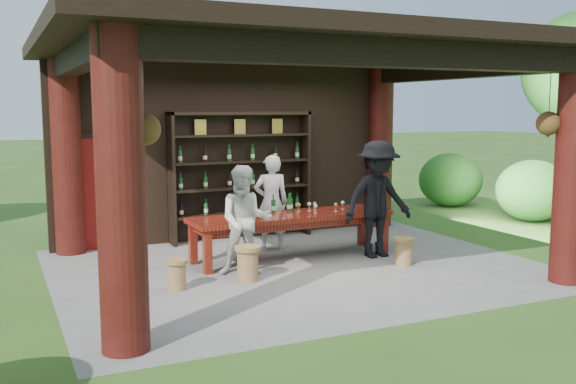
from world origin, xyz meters
name	(u,v)px	position (x,y,z in m)	size (l,w,h in m)	color
ground	(299,267)	(0.00, 0.00, 0.00)	(90.00, 90.00, 0.00)	#2D5119
pavilion	(287,131)	(-0.01, 0.43, 2.13)	(7.50, 6.00, 3.60)	slate
wine_shelf	(241,176)	(-0.03, 2.45, 1.22)	(2.76, 0.42, 2.43)	black
tasting_table	(292,221)	(0.17, 0.60, 0.63)	(3.49, 1.00, 0.75)	#57100C
stool_near_left	(248,262)	(-1.02, -0.42, 0.27)	(0.39, 0.39, 0.51)	olive
stool_near_right	(404,251)	(1.58, -0.59, 0.24)	(0.34, 0.34, 0.45)	olive
stool_far_left	(177,274)	(-2.08, -0.44, 0.23)	(0.32, 0.32, 0.43)	olive
host	(271,202)	(0.12, 1.36, 0.84)	(0.61, 0.40, 1.68)	silver
guest_woman	(245,220)	(-0.91, -0.05, 0.83)	(0.80, 0.63, 1.65)	silver
guest_man	(378,199)	(1.51, 0.10, 0.98)	(1.27, 0.73, 1.96)	black
table_bottles	(284,202)	(0.15, 0.88, 0.90)	(0.43, 0.15, 0.31)	#194C1E
table_glasses	(315,207)	(0.62, 0.63, 0.82)	(2.06, 0.33, 0.15)	silver
napkin_basket	(246,214)	(-0.68, 0.52, 0.82)	(0.26, 0.18, 0.14)	#BF6672
shrubs	(404,214)	(2.50, 0.73, 0.56)	(15.31, 9.09, 1.36)	#194C14
trees	(412,63)	(3.33, 1.76, 3.37)	(22.43, 9.78, 4.80)	#3F2819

